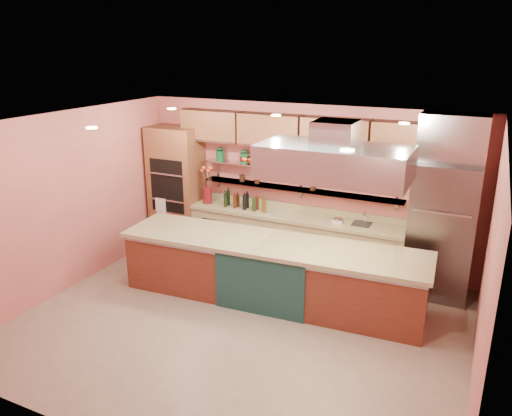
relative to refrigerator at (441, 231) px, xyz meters
The scene contains 21 objects.
floor 3.35m from the refrigerator, 137.68° to the right, with size 6.00×5.00×0.02m, color gray.
ceiling 3.63m from the refrigerator, 137.68° to the right, with size 6.00×5.00×0.02m, color black.
wall_back 2.40m from the refrigerator, behind, with size 6.00×0.04×2.80m, color #C8645E.
wall_front 5.21m from the refrigerator, 116.86° to the right, with size 6.00×0.04×2.80m, color #C8645E.
wall_left 5.77m from the refrigerator, 158.20° to the right, with size 0.04×5.00×2.80m, color #C8645E.
wall_right 2.26m from the refrigerator, 73.10° to the right, with size 0.04×5.00×2.80m, color #C8645E.
oven_stack 4.80m from the refrigerator, behind, with size 0.95×0.64×2.30m, color brown.
refrigerator is the anchor object (origin of this frame).
back_counter 2.47m from the refrigerator, behind, with size 3.84×0.64×0.93m, color tan.
wall_shelf_lower 2.43m from the refrigerator, behind, with size 3.60×0.26×0.03m, color #A6A7AD.
wall_shelf_upper 2.50m from the refrigerator, behind, with size 3.60×0.26×0.03m, color #A6A7AD.
upper_cabinets 2.69m from the refrigerator, behind, with size 4.60×0.36×0.55m, color brown.
range_hood 2.22m from the refrigerator, 136.57° to the right, with size 2.00×1.00×0.45m, color #A6A7AD.
ceiling_downlights 3.50m from the refrigerator, 140.46° to the right, with size 4.00×2.80×0.02m, color #FFE5A5.
island 2.66m from the refrigerator, 150.37° to the right, with size 4.54×0.99×0.95m, color maroon.
flower_vase 4.11m from the refrigerator, behind, with size 0.17×0.17×0.30m, color maroon.
oil_bottle_cluster 3.32m from the refrigerator, behind, with size 0.89×0.25×0.29m, color black.
kitchen_scale 1.62m from the refrigerator, behind, with size 0.17×0.13×0.09m, color silver.
bar_faucet 1.20m from the refrigerator, behind, with size 0.03×0.03×0.22m, color white.
copper_kettle 3.40m from the refrigerator, behind, with size 0.18×0.18×0.14m, color #CE4B2F.
green_canister 2.92m from the refrigerator, behind, with size 0.15×0.15×0.18m, color #0F4724.
Camera 1 is at (2.83, -5.46, 3.74)m, focal length 35.00 mm.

